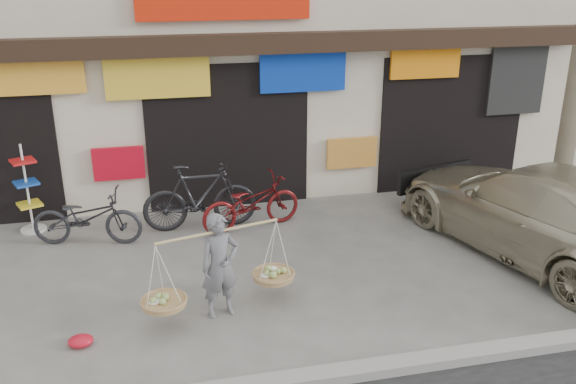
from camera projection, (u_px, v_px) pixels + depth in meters
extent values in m
plane|color=slate|center=(264.00, 294.00, 8.58)|extent=(70.00, 70.00, 0.00)
cube|color=gray|center=(298.00, 380.00, 6.74)|extent=(70.00, 0.25, 0.12)
cube|color=beige|center=(207.00, 5.00, 13.27)|extent=(14.00, 6.00, 7.00)
cube|color=black|center=(226.00, 44.00, 10.56)|extent=(14.00, 0.35, 0.35)
cube|color=black|center=(226.00, 133.00, 11.52)|extent=(3.00, 0.60, 2.70)
cube|color=black|center=(445.00, 120.00, 12.46)|extent=(3.00, 0.60, 2.70)
cube|color=#FEAB2F|center=(35.00, 77.00, 10.12)|extent=(1.60, 0.08, 0.60)
cube|color=yellow|center=(158.00, 78.00, 10.57)|extent=(1.80, 0.08, 0.70)
cube|color=#0B36B6|center=(303.00, 72.00, 11.10)|extent=(1.60, 0.08, 0.70)
cube|color=orange|center=(425.00, 62.00, 11.57)|extent=(1.40, 0.08, 0.60)
cube|color=black|center=(517.00, 79.00, 12.12)|extent=(1.20, 0.08, 1.40)
cube|color=red|center=(119.00, 163.00, 10.93)|extent=(0.90, 0.08, 0.60)
cube|color=orange|center=(352.00, 153.00, 11.88)|extent=(1.00, 0.08, 0.60)
cube|color=red|center=(224.00, 5.00, 10.39)|extent=(3.00, 0.08, 0.50)
imported|color=slate|center=(220.00, 266.00, 7.87)|extent=(0.59, 0.46, 1.43)
cylinder|color=tan|center=(218.00, 231.00, 7.69)|extent=(1.61, 0.45, 0.04)
cylinder|color=#A6804F|center=(164.00, 302.00, 7.66)|extent=(0.56, 0.56, 0.07)
ellipsoid|color=#A5BF66|center=(164.00, 298.00, 7.64)|extent=(0.39, 0.39, 0.10)
cylinder|color=#A6804F|center=(273.00, 276.00, 8.31)|extent=(0.56, 0.56, 0.07)
ellipsoid|color=#A5BF66|center=(273.00, 272.00, 8.29)|extent=(0.39, 0.39, 0.10)
imported|color=#27272C|center=(87.00, 217.00, 9.98)|extent=(1.87, 0.97, 0.94)
imported|color=black|center=(200.00, 197.00, 10.52)|extent=(1.98, 0.59, 1.18)
imported|color=#580F10|center=(251.00, 203.00, 10.56)|extent=(1.92, 1.08, 0.95)
imported|color=#B1AA8F|center=(538.00, 210.00, 9.58)|extent=(3.31, 5.39, 1.46)
cube|color=black|center=(435.00, 177.00, 11.61)|extent=(1.67, 0.55, 0.45)
cube|color=silver|center=(432.00, 181.00, 11.69)|extent=(0.44, 0.14, 0.12)
cylinder|color=silver|center=(34.00, 229.00, 10.63)|extent=(0.43, 0.43, 0.04)
cylinder|color=silver|center=(27.00, 188.00, 10.36)|extent=(0.04, 0.04, 1.56)
cube|color=yellow|center=(30.00, 204.00, 10.46)|extent=(0.49, 0.49, 0.04)
cube|color=#194CB2|center=(26.00, 183.00, 10.32)|extent=(0.49, 0.49, 0.04)
cube|color=red|center=(23.00, 161.00, 10.19)|extent=(0.49, 0.49, 0.04)
ellipsoid|color=red|center=(81.00, 341.00, 7.41)|extent=(0.31, 0.25, 0.14)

